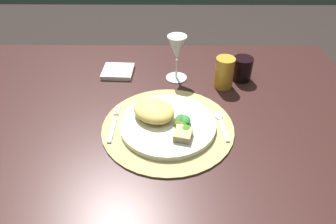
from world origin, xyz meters
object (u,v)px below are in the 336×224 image
(dining_table, at_px, (148,145))
(fork, at_px, (113,125))
(napkin, at_px, (118,71))
(amber_tumbler, at_px, (224,73))
(dinner_plate, at_px, (168,124))
(wine_glass, at_px, (177,50))
(spoon, at_px, (221,120))
(dark_tumbler, at_px, (242,69))

(dining_table, bearing_deg, fork, -131.04)
(napkin, xyz_separation_m, amber_tumbler, (0.38, -0.08, 0.05))
(dinner_plate, distance_m, fork, 0.16)
(dining_table, bearing_deg, wine_glass, 59.72)
(amber_tumbler, bearing_deg, dining_table, -155.55)
(dinner_plate, distance_m, napkin, 0.36)
(fork, relative_size, napkin, 1.53)
(dinner_plate, distance_m, spoon, 0.16)
(wine_glass, height_order, amber_tumbler, wine_glass)
(napkin, height_order, wine_glass, wine_glass)
(dark_tumbler, bearing_deg, dinner_plate, -133.76)
(spoon, relative_size, dark_tumbler, 1.67)
(dinner_plate, relative_size, spoon, 2.02)
(fork, bearing_deg, dining_table, 48.96)
(napkin, bearing_deg, fork, -84.85)
(dinner_plate, relative_size, fork, 1.65)
(spoon, bearing_deg, dining_table, 160.54)
(wine_glass, bearing_deg, fork, -124.72)
(fork, xyz_separation_m, amber_tumbler, (0.35, 0.22, 0.05))
(napkin, distance_m, dark_tumbler, 0.45)
(dinner_plate, relative_size, dark_tumbler, 3.36)
(spoon, bearing_deg, wine_glass, 117.39)
(amber_tumbler, bearing_deg, fork, -147.65)
(fork, distance_m, dark_tumbler, 0.50)
(fork, distance_m, spoon, 0.32)
(napkin, relative_size, amber_tumbler, 1.02)
(dinner_plate, relative_size, wine_glass, 1.71)
(spoon, height_order, napkin, napkin)
(spoon, distance_m, wine_glass, 0.30)
(napkin, bearing_deg, wine_glass, -8.70)
(dining_table, distance_m, dark_tumbler, 0.43)
(dining_table, height_order, dinner_plate, dinner_plate)
(dinner_plate, bearing_deg, spoon, 9.27)
(amber_tumbler, bearing_deg, dinner_plate, -130.26)
(dining_table, relative_size, fork, 8.42)
(fork, height_order, wine_glass, wine_glass)
(dining_table, distance_m, fork, 0.23)
(napkin, height_order, amber_tumbler, amber_tumbler)
(amber_tumbler, bearing_deg, napkin, 167.52)
(dinner_plate, distance_m, amber_tumbler, 0.29)
(dining_table, bearing_deg, dinner_plate, -56.61)
(spoon, height_order, amber_tumbler, amber_tumbler)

